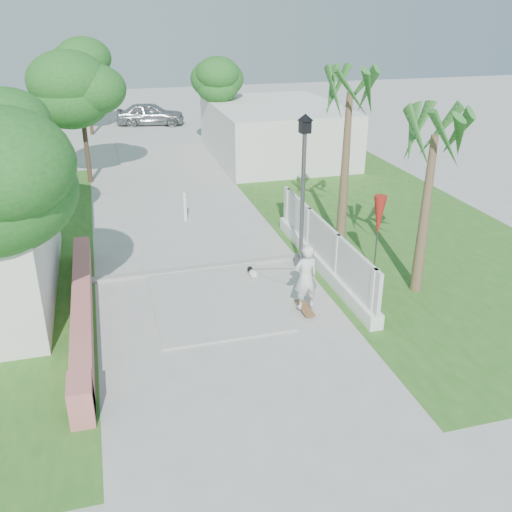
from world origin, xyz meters
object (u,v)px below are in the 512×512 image
object	(u,v)px
street_lamp	(303,187)
bollard	(185,207)
skateboarder	(281,271)
patio_umbrella	(379,217)
parked_car	(150,114)
dog	(253,273)

from	to	relation	value
street_lamp	bollard	distance (m)	5.56
street_lamp	skateboarder	xyz separation A→B (m)	(-1.18, -1.81, -1.64)
street_lamp	patio_umbrella	distance (m)	2.27
skateboarder	parked_car	xyz separation A→B (m)	(-0.89, 24.13, -0.08)
patio_umbrella	dog	size ratio (longest dim) A/B	4.53
bollard	parked_car	bearing A→B (deg)	88.00
street_lamp	skateboarder	world-z (taller)	street_lamp
bollard	parked_car	xyz separation A→B (m)	(0.62, 17.83, 0.13)
patio_umbrella	dog	xyz separation A→B (m)	(-3.51, 0.46, -1.49)
skateboarder	bollard	bearing A→B (deg)	-81.76
bollard	dog	size ratio (longest dim) A/B	2.15
dog	parked_car	bearing A→B (deg)	73.89
street_lamp	dog	world-z (taller)	street_lamp
dog	parked_car	xyz separation A→B (m)	(-0.47, 22.87, 0.52)
skateboarder	parked_car	size ratio (longest dim) A/B	0.65
bollard	street_lamp	bearing A→B (deg)	-59.04
patio_umbrella	dog	world-z (taller)	patio_umbrella
patio_umbrella	dog	distance (m)	3.84
street_lamp	dog	distance (m)	2.80
parked_car	dog	bearing A→B (deg)	-170.83
parked_car	patio_umbrella	bearing A→B (deg)	-162.33
parked_car	skateboarder	bearing A→B (deg)	-169.89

